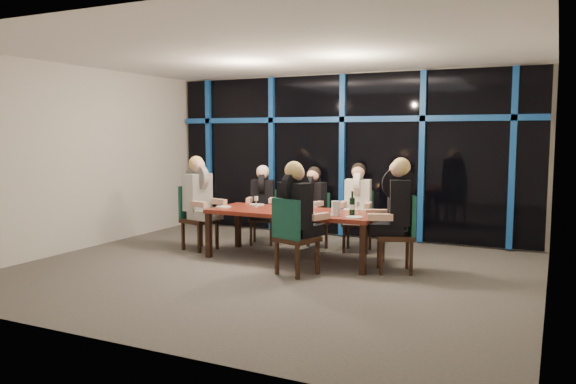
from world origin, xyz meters
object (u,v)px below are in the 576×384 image
dining_table (294,215)px  diner_far_mid (313,196)px  chair_far_mid (315,218)px  diner_far_right (358,194)px  water_pitcher (336,208)px  chair_end_right (402,229)px  diner_near_mid (297,201)px  wine_bottle (352,206)px  diner_far_left (262,193)px  diner_end_right (396,198)px  chair_near_mid (292,233)px  chair_far_right (358,217)px  chair_end_left (196,214)px  chair_far_left (263,214)px  diner_end_left (199,189)px

dining_table → diner_far_mid: diner_far_mid is taller
chair_far_mid → diner_far_right: diner_far_right is taller
water_pitcher → chair_end_right: bearing=32.5°
diner_near_mid → wine_bottle: bearing=-110.4°
diner_far_left → diner_end_right: 2.75m
diner_far_left → wine_bottle: 2.21m
water_pitcher → chair_near_mid: bearing=-100.1°
wine_bottle → chair_near_mid: bearing=-127.7°
dining_table → wine_bottle: wine_bottle is taller
diner_end_right → wine_bottle: size_ratio=3.00×
wine_bottle → diner_far_right: bearing=104.7°
diner_end_right → diner_far_mid: bearing=-140.2°
dining_table → water_pitcher: water_pitcher is taller
chair_far_mid → chair_far_right: chair_far_right is taller
diner_end_right → water_pitcher: 0.85m
chair_far_right → diner_far_mid: 0.82m
chair_end_left → wine_bottle: 2.78m
chair_far_right → chair_end_left: 2.67m
diner_far_right → chair_end_right: bearing=-55.4°
chair_far_left → wine_bottle: wine_bottle is taller
chair_far_mid → chair_end_right: size_ratio=0.86×
chair_near_mid → dining_table: bearing=-46.8°
diner_far_left → diner_near_mid: size_ratio=0.88×
chair_near_mid → chair_end_right: bearing=-127.8°
chair_far_right → diner_end_left: bearing=-165.0°
diner_far_mid → diner_end_left: bearing=-149.8°
diner_far_right → water_pitcher: (0.09, -1.22, -0.08)m
dining_table → diner_end_left: bearing=-179.6°
chair_far_mid → chair_far_right: 0.72m
chair_far_right → diner_end_left: diner_end_left is taller
diner_far_right → chair_far_right: bearing=90.0°
diner_near_mid → water_pitcher: bearing=-102.8°
chair_end_right → diner_near_mid: size_ratio=1.05×
chair_far_right → diner_far_right: (0.01, -0.08, 0.39)m
diner_far_mid → chair_far_left: bearing=176.8°
chair_end_right → diner_far_left: bearing=-130.2°
chair_far_right → chair_far_mid: bearing=-175.8°
diner_end_left → diner_end_right: (3.28, -0.08, 0.03)m
water_pitcher → chair_far_mid: bearing=145.4°
chair_far_left → diner_far_mid: (0.98, -0.12, 0.37)m
diner_end_right → chair_end_right: bearing=90.0°
chair_far_mid → diner_far_mid: 0.38m
chair_far_right → diner_end_right: 1.54m
chair_near_mid → wine_bottle: wine_bottle is taller
chair_far_left → diner_far_left: bearing=-90.0°
chair_far_left → diner_end_left: size_ratio=0.91×
diner_far_mid → chair_end_right: bearing=-22.9°
wine_bottle → diner_far_mid: bearing=136.9°
chair_far_mid → diner_near_mid: size_ratio=0.91×
diner_far_left → diner_near_mid: diner_near_mid is taller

